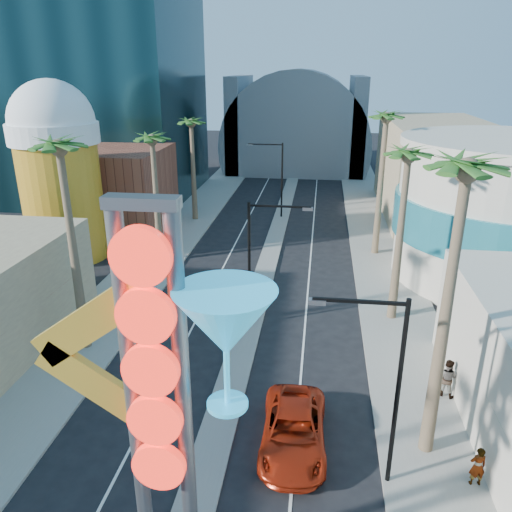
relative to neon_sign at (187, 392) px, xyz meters
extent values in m
cube|color=gray|center=(-10.32, 32.04, -7.23)|extent=(5.00, 100.00, 0.15)
cube|color=gray|center=(8.68, 32.04, -7.23)|extent=(5.00, 100.00, 0.15)
cube|color=gray|center=(-0.82, 35.04, -7.23)|extent=(1.60, 84.00, 0.15)
cube|color=brown|center=(-16.82, 35.04, -3.31)|extent=(10.00, 10.00, 8.00)
cube|color=#9F8566|center=(15.18, 45.04, -2.31)|extent=(10.00, 20.00, 10.00)
cylinder|color=#B67A18|center=(-17.82, 27.04, -2.31)|extent=(6.40, 6.40, 10.00)
cylinder|color=white|center=(-17.82, 27.04, 3.09)|extent=(7.00, 7.00, 1.60)
sphere|color=white|center=(-17.82, 27.04, 3.89)|extent=(6.60, 6.60, 6.60)
cylinder|color=beige|center=(17.18, 27.04, -2.31)|extent=(16.00, 16.00, 10.00)
cylinder|color=teal|center=(17.18, 27.04, -2.31)|extent=(16.60, 16.60, 3.00)
cylinder|color=slate|center=(-0.82, 69.04, -3.31)|extent=(22.00, 16.00, 22.00)
cube|color=slate|center=(-9.82, 69.04, -0.31)|extent=(2.00, 16.00, 14.00)
cube|color=slate|center=(8.18, 69.04, -0.31)|extent=(2.00, 16.00, 14.00)
cylinder|color=slate|center=(-1.52, 0.04, -0.81)|extent=(0.44, 0.44, 12.00)
cylinder|color=slate|center=(-0.12, 0.04, -0.81)|extent=(0.44, 0.44, 12.00)
cube|color=slate|center=(-0.82, 0.04, 5.09)|extent=(1.80, 0.50, 0.30)
cylinder|color=red|center=(-0.82, -0.31, 3.89)|extent=(1.50, 0.25, 1.50)
cylinder|color=red|center=(-0.82, -0.31, 2.34)|extent=(1.50, 0.25, 1.50)
cylinder|color=red|center=(-0.82, -0.31, 0.79)|extent=(1.50, 0.25, 1.50)
cylinder|color=red|center=(-0.82, -0.31, -0.76)|extent=(1.50, 0.25, 1.50)
cylinder|color=red|center=(-0.82, -0.31, -2.31)|extent=(1.50, 0.25, 1.50)
cube|color=gold|center=(-2.42, 0.04, 1.89)|extent=(3.47, 0.25, 2.80)
cube|color=gold|center=(-2.42, 0.04, -0.11)|extent=(3.47, 0.25, 2.80)
cone|color=#27ADDF|center=(1.08, 0.04, 2.09)|extent=(2.60, 2.60, 1.80)
cylinder|color=#27ADDF|center=(1.08, 0.04, 0.49)|extent=(0.16, 0.16, 1.60)
cylinder|color=#27ADDF|center=(1.08, 0.04, -0.31)|extent=(1.10, 1.10, 0.12)
cylinder|color=black|center=(-0.82, 17.04, -3.31)|extent=(0.18, 0.18, 8.00)
cube|color=black|center=(0.98, 17.04, 0.49)|extent=(3.60, 0.12, 0.12)
cube|color=slate|center=(2.58, 17.04, 0.39)|extent=(0.60, 0.25, 0.18)
cylinder|color=black|center=(-0.82, 41.04, -3.31)|extent=(0.18, 0.18, 8.00)
cube|color=black|center=(-2.62, 41.04, 0.49)|extent=(3.60, 0.12, 0.12)
cube|color=slate|center=(-4.22, 41.04, 0.39)|extent=(0.60, 0.25, 0.18)
cylinder|color=black|center=(6.38, 5.04, -3.31)|extent=(0.18, 0.18, 8.00)
cube|color=black|center=(4.76, 5.04, 0.49)|extent=(3.24, 0.12, 0.12)
cube|color=slate|center=(3.32, 5.04, 0.39)|extent=(0.60, 0.25, 0.18)
cylinder|color=brown|center=(-9.82, 13.04, -1.56)|extent=(0.40, 0.40, 11.50)
sphere|color=#1E501A|center=(-9.82, 13.04, 4.19)|extent=(2.40, 2.40, 2.40)
cylinder|color=brown|center=(-9.82, 27.04, -2.31)|extent=(0.40, 0.40, 10.00)
sphere|color=#1E501A|center=(-9.82, 27.04, 2.69)|extent=(2.40, 2.40, 2.40)
cylinder|color=brown|center=(-9.82, 39.04, -2.31)|extent=(0.40, 0.40, 10.00)
sphere|color=#1E501A|center=(-9.82, 39.04, 2.69)|extent=(2.40, 2.40, 2.40)
cylinder|color=brown|center=(8.18, 7.04, -1.31)|extent=(0.40, 0.40, 12.00)
sphere|color=#1E501A|center=(8.18, 7.04, 4.69)|extent=(2.40, 2.40, 2.40)
cylinder|color=brown|center=(8.18, 19.04, -2.06)|extent=(0.40, 0.40, 10.50)
sphere|color=#1E501A|center=(8.18, 19.04, 3.19)|extent=(2.40, 2.40, 2.40)
cylinder|color=brown|center=(8.18, 31.04, -1.56)|extent=(0.40, 0.40, 11.50)
sphere|color=#1E501A|center=(8.18, 31.04, 4.19)|extent=(2.40, 2.40, 2.40)
imported|color=#A3220C|center=(2.59, 6.58, -6.49)|extent=(2.84, 5.94, 1.63)
imported|color=gray|center=(9.71, 5.27, -6.30)|extent=(0.68, 0.49, 1.72)
imported|color=gray|center=(9.78, 10.94, -6.17)|extent=(1.19, 1.10, 1.98)
camera|label=1|loc=(3.25, -10.66, 8.02)|focal=35.00mm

